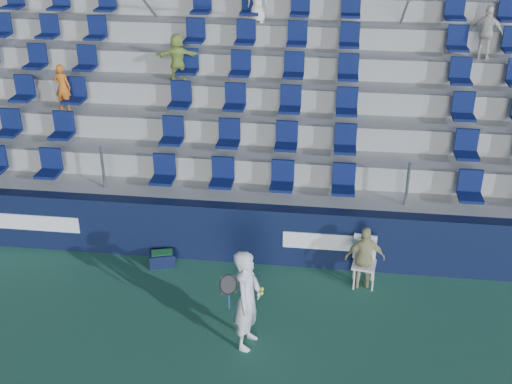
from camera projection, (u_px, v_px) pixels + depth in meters
ground at (221, 367)px, 10.06m from camera, size 70.00×70.00×0.00m
sponsor_wall at (248, 234)px, 12.58m from camera, size 24.00×0.32×1.20m
grandstand at (275, 82)px, 16.41m from camera, size 24.00×8.17×6.63m
tennis_player at (247, 300)px, 10.17m from camera, size 0.69×0.71×1.76m
line_judge_chair at (364, 257)px, 11.91m from camera, size 0.48×0.49×0.97m
line_judge at (365, 258)px, 11.74m from camera, size 0.76×0.37×1.25m
ball_bin at (162, 258)px, 12.61m from camera, size 0.57×0.46×0.28m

